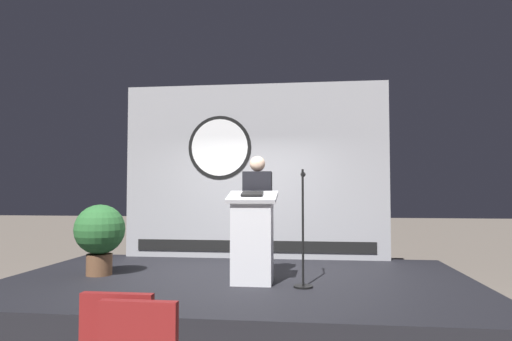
{
  "coord_description": "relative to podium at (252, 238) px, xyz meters",
  "views": [
    {
      "loc": [
        0.99,
        -6.14,
        1.49
      ],
      "look_at": [
        0.25,
        0.05,
        1.79
      ],
      "focal_mm": 31.37,
      "sensor_mm": 36.0,
      "label": 1
    }
  ],
  "objects": [
    {
      "name": "speaker_person",
      "position": [
        0.01,
        0.48,
        0.28
      ],
      "size": [
        0.4,
        0.26,
        1.69
      ],
      "color": "black",
      "rests_on": "stage_platform"
    },
    {
      "name": "potted_plant",
      "position": [
        -2.25,
        0.34,
        0.02
      ],
      "size": [
        0.71,
        0.71,
        1.01
      ],
      "color": "brown",
      "rests_on": "stage_platform"
    },
    {
      "name": "podium",
      "position": [
        0.0,
        0.0,
        0.0
      ],
      "size": [
        0.64,
        0.5,
        1.2
      ],
      "color": "silver",
      "rests_on": "stage_platform"
    },
    {
      "name": "banner_display",
      "position": [
        -0.26,
        2.2,
        0.98
      ],
      "size": [
        4.75,
        0.12,
        3.14
      ],
      "color": "#9E9EA3",
      "rests_on": "stage_platform"
    },
    {
      "name": "microphone_stand",
      "position": [
        0.66,
        -0.09,
        -0.07
      ],
      "size": [
        0.24,
        0.55,
        1.47
      ],
      "color": "black",
      "rests_on": "stage_platform"
    },
    {
      "name": "stage_platform",
      "position": [
        -0.25,
        0.35,
        -0.74
      ],
      "size": [
        6.4,
        4.0,
        0.3
      ],
      "primitive_type": "cube",
      "color": "black",
      "rests_on": "ground"
    },
    {
      "name": "ground_plane",
      "position": [
        -0.25,
        0.35,
        -0.89
      ],
      "size": [
        40.0,
        40.0,
        0.0
      ],
      "primitive_type": "plane",
      "color": "#6B6056"
    }
  ]
}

